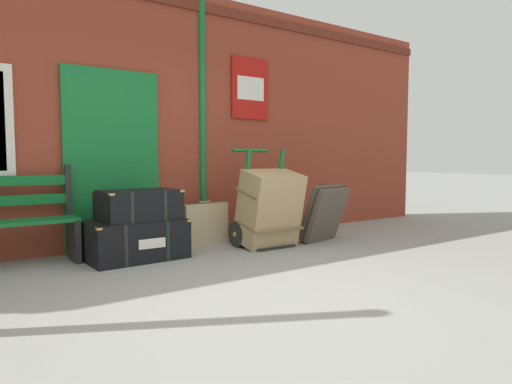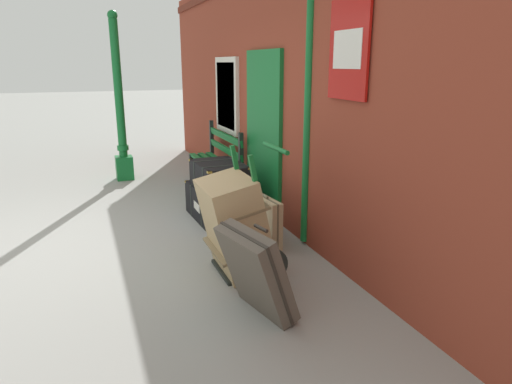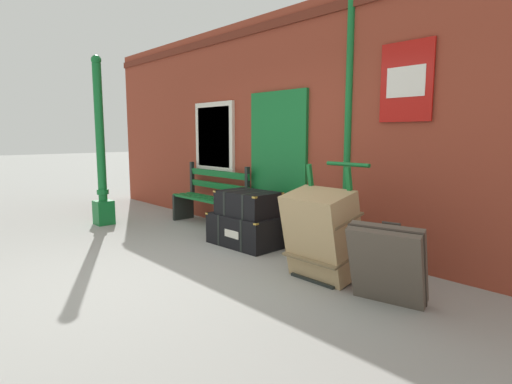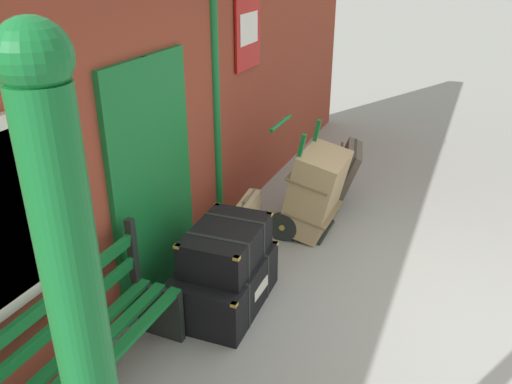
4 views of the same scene
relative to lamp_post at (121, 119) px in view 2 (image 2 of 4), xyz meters
The scene contains 10 objects.
ground_plane 3.14m from the lamp_post, 17.17° to the right, with size 60.00×60.00×0.00m, color gray.
brick_facade 3.35m from the lamp_post, 31.39° to the left, with size 10.40×0.35×3.20m.
lamp_post is the anchor object (origin of this frame).
platform_bench 1.90m from the lamp_post, 45.23° to the left, with size 1.60×0.43×1.01m.
steamer_trunk_base 2.88m from the lamp_post, 19.90° to the left, with size 1.04×0.69×0.43m.
steamer_trunk_middle 2.83m from the lamp_post, 19.38° to the left, with size 0.84×0.59×0.33m.
porters_trolley 4.29m from the lamp_post, 10.89° to the left, with size 0.71×0.59×1.20m.
large_brown_trunk 4.23m from the lamp_post, ahead, with size 0.70×0.62×0.95m.
suitcase_olive 5.03m from the lamp_post, ahead, with size 0.71×0.53×0.74m.
suitcase_beige 3.82m from the lamp_post, 18.08° to the left, with size 0.63×0.19×0.56m.
Camera 2 is at (5.17, 0.24, 1.94)m, focal length 32.13 mm.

